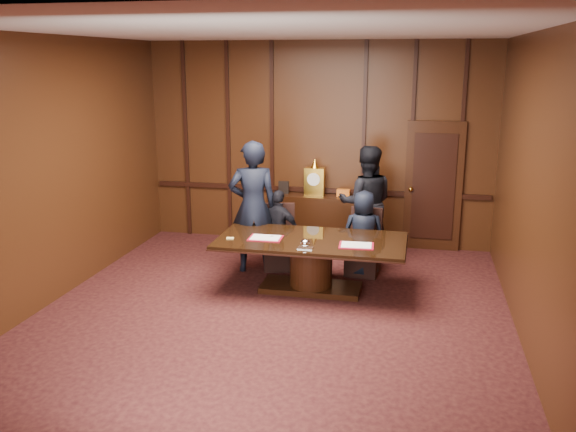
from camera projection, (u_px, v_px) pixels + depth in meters
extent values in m
plane|color=black|center=(269.00, 319.00, 7.68)|extent=(7.00, 7.00, 0.00)
plane|color=silver|center=(267.00, 30.00, 6.80)|extent=(7.00, 7.00, 0.00)
cube|color=black|center=(317.00, 144.00, 10.55)|extent=(6.00, 0.04, 3.50)
cube|color=black|center=(137.00, 288.00, 3.93)|extent=(6.00, 0.04, 3.50)
cube|color=black|center=(43.00, 174.00, 7.86)|extent=(0.04, 7.00, 3.50)
cube|color=black|center=(536.00, 195.00, 6.62)|extent=(0.04, 7.00, 3.50)
cube|color=black|center=(316.00, 190.00, 10.72)|extent=(5.90, 0.05, 0.08)
cube|color=black|center=(433.00, 187.00, 10.27)|extent=(0.95, 0.06, 2.20)
sphere|color=gold|center=(411.00, 189.00, 10.29)|extent=(0.08, 0.08, 0.08)
cube|color=black|center=(314.00, 220.00, 10.65)|extent=(1.60, 0.45, 0.90)
cube|color=black|center=(275.00, 241.00, 10.90)|extent=(0.12, 0.40, 0.06)
cube|color=black|center=(353.00, 246.00, 10.61)|extent=(0.12, 0.40, 0.06)
cube|color=gold|center=(315.00, 182.00, 10.48)|extent=(0.34, 0.18, 0.48)
cylinder|color=white|center=(314.00, 179.00, 10.37)|extent=(0.22, 0.03, 0.22)
cone|color=gold|center=(315.00, 163.00, 10.40)|extent=(0.14, 0.14, 0.16)
cube|color=black|center=(284.00, 187.00, 10.64)|extent=(0.18, 0.04, 0.22)
cube|color=orange|center=(343.00, 193.00, 10.44)|extent=(0.22, 0.12, 0.12)
cube|color=black|center=(311.00, 288.00, 8.64)|extent=(1.40, 0.60, 0.08)
cylinder|color=black|center=(311.00, 264.00, 8.55)|extent=(0.60, 0.60, 0.62)
cube|color=black|center=(311.00, 242.00, 8.47)|extent=(2.62, 1.32, 0.02)
cube|color=black|center=(311.00, 241.00, 8.47)|extent=(2.60, 1.30, 0.06)
cube|color=maroon|center=(266.00, 238.00, 8.48)|extent=(0.47, 0.34, 0.01)
cube|color=white|center=(266.00, 237.00, 8.48)|extent=(0.41, 0.29, 0.01)
cube|color=maroon|center=(356.00, 246.00, 8.14)|extent=(0.48, 0.36, 0.01)
cube|color=white|center=(356.00, 245.00, 8.14)|extent=(0.42, 0.31, 0.01)
cube|color=white|center=(305.00, 248.00, 8.03)|extent=(0.20, 0.14, 0.01)
ellipsoid|color=white|center=(305.00, 244.00, 8.02)|extent=(0.13, 0.13, 0.10)
cube|color=#EBC973|center=(230.00, 238.00, 8.47)|extent=(0.11, 0.09, 0.01)
cube|color=black|center=(280.00, 254.00, 9.53)|extent=(0.58, 0.58, 0.46)
cube|color=black|center=(279.00, 220.00, 9.61)|extent=(0.48, 0.17, 0.55)
cylinder|color=black|center=(264.00, 264.00, 9.41)|extent=(0.04, 0.04, 0.23)
cylinder|color=black|center=(295.00, 258.00, 9.71)|extent=(0.04, 0.04, 0.23)
cube|color=black|center=(363.00, 259.00, 9.26)|extent=(0.53, 0.53, 0.46)
cube|color=black|center=(367.00, 225.00, 9.33)|extent=(0.48, 0.11, 0.55)
cylinder|color=black|center=(348.00, 270.00, 9.14)|extent=(0.04, 0.04, 0.23)
cylinder|color=black|center=(377.00, 263.00, 9.44)|extent=(0.04, 0.04, 0.23)
imported|color=black|center=(279.00, 230.00, 9.38)|extent=(0.79, 0.48, 1.25)
imported|color=black|center=(363.00, 233.00, 9.11)|extent=(0.69, 0.50, 1.31)
imported|color=black|center=(253.00, 207.00, 9.24)|extent=(0.84, 0.67, 2.02)
imported|color=black|center=(366.00, 203.00, 9.83)|extent=(0.99, 0.82, 1.86)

